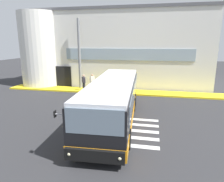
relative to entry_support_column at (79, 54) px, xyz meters
name	(u,v)px	position (x,y,z in m)	size (l,w,h in m)	color
ground_plane	(105,106)	(4.04, -5.40, -3.80)	(80.00, 90.00, 0.02)	#2B2B2D
bay_paint_stripes	(121,129)	(6.04, -9.60, -3.79)	(4.40, 3.96, 0.01)	silver
terminal_building	(120,48)	(3.36, 6.19, 0.52)	(21.26, 13.80, 8.63)	silver
boarding_curb	(116,91)	(4.04, -0.60, -3.72)	(23.46, 2.00, 0.15)	yellow
entry_support_column	(79,54)	(0.00, 0.00, 0.00)	(0.28, 0.28, 7.28)	slate
bus_main_foreground	(114,101)	(5.35, -8.31, -2.46)	(3.11, 10.89, 2.70)	black
passenger_near_column	(84,82)	(0.80, -1.15, -2.71)	(0.49, 0.41, 1.68)	#2D2D33
passenger_by_doorway	(92,81)	(1.52, -0.51, -2.71)	(0.45, 0.43, 1.68)	#1E2338
safety_bollard_yellow	(125,91)	(5.21, -1.80, -3.34)	(0.18, 0.18, 0.90)	yellow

